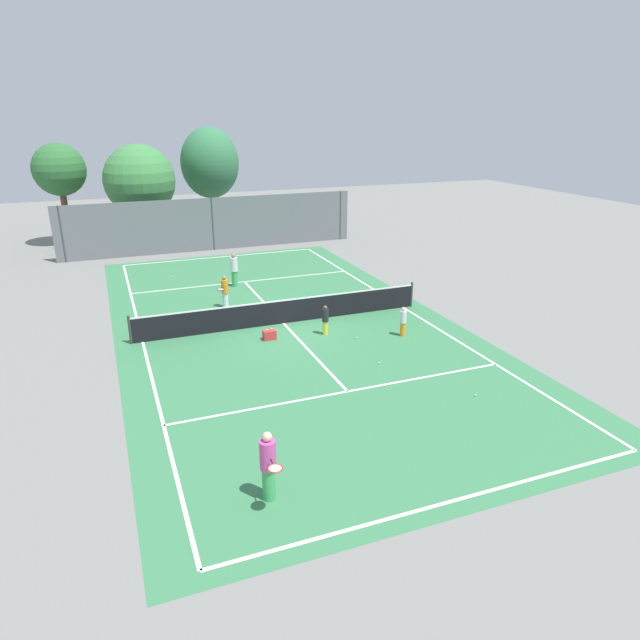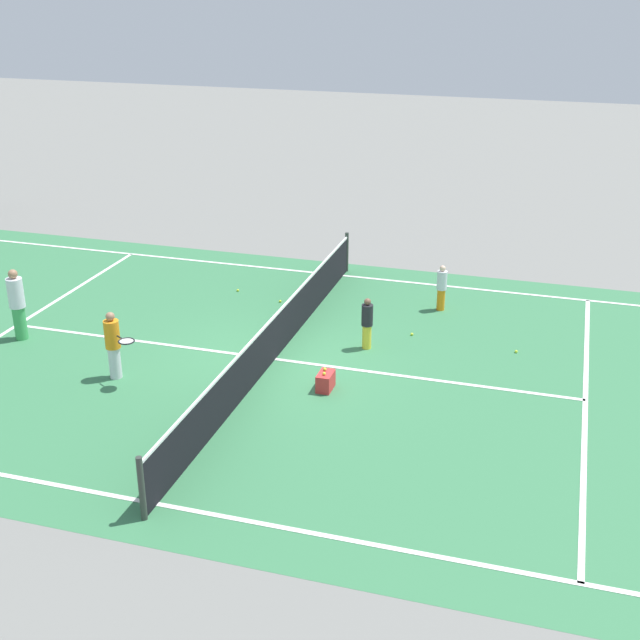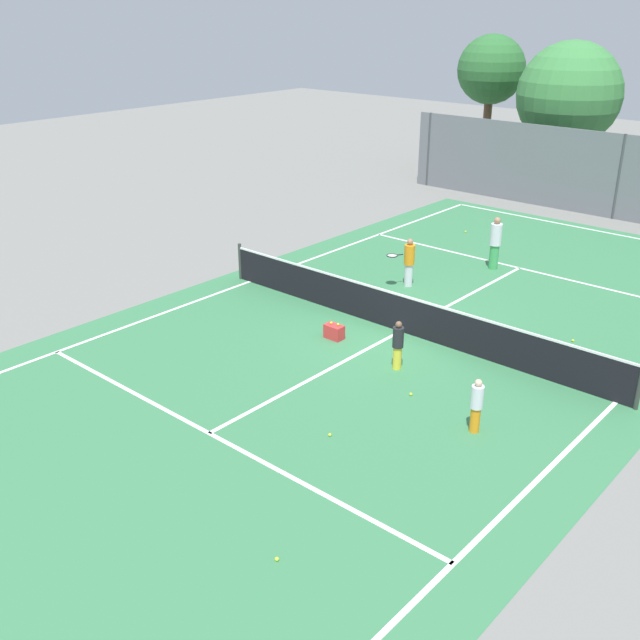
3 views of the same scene
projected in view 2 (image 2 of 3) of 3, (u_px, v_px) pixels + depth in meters
The scene contains 12 objects.
ground_plane at pixel (275, 359), 18.07m from camera, with size 80.00×80.00×0.00m, color slate.
court_surface at pixel (275, 359), 18.07m from camera, with size 13.00×25.00×0.01m.
tennis_net at pixel (274, 338), 17.87m from camera, with size 11.90×0.10×1.10m.
player_0 at pixel (17, 304), 18.75m from camera, with size 0.35×0.35×1.65m.
player_1 at pixel (367, 323), 18.37m from camera, with size 0.25×0.25×1.18m.
player_3 at pixel (113, 344), 16.98m from camera, with size 0.66×0.86×1.44m.
player_4 at pixel (442, 287), 20.44m from camera, with size 0.24×0.24×1.14m.
ball_crate at pixel (326, 381), 16.73m from camera, with size 0.48×0.28×0.43m.
tennis_ball_0 at pixel (280, 301), 21.10m from camera, with size 0.07×0.07×0.07m, color #CCE533.
tennis_ball_2 at pixel (238, 290), 21.81m from camera, with size 0.07×0.07×0.07m, color #CCE533.
tennis_ball_4 at pixel (412, 334), 19.22m from camera, with size 0.07×0.07×0.07m, color #CCE533.
tennis_ball_5 at pixel (516, 351), 18.36m from camera, with size 0.07×0.07×0.07m, color #CCE533.
Camera 2 is at (-15.35, -5.65, 7.80)m, focal length 47.40 mm.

